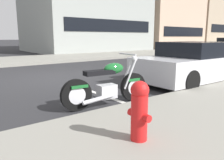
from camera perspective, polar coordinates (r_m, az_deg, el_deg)
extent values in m
plane|color=#28282B|center=(8.48, -14.60, 0.50)|extent=(260.00, 260.00, 0.00)
cube|color=gray|center=(21.01, 9.18, 6.94)|extent=(120.00, 5.00, 0.14)
cube|color=silver|center=(5.39, 0.70, -5.01)|extent=(0.12, 2.20, 0.01)
cylinder|color=black|center=(5.29, 5.42, -1.73)|extent=(0.67, 0.17, 0.66)
cylinder|color=silver|center=(5.29, 5.42, -1.73)|extent=(0.37, 0.15, 0.36)
cylinder|color=black|center=(4.57, -9.15, -3.85)|extent=(0.67, 0.17, 0.66)
cylinder|color=silver|center=(4.57, -9.15, -3.85)|extent=(0.37, 0.15, 0.36)
cube|color=silver|center=(4.89, -1.32, -2.92)|extent=(0.42, 0.29, 0.30)
cube|color=black|center=(4.71, -3.22, 1.96)|extent=(0.70, 0.28, 0.10)
ellipsoid|color=#196028|center=(4.89, 0.46, 3.00)|extent=(0.50, 0.28, 0.24)
cube|color=#196028|center=(4.54, -8.64, -1.56)|extent=(0.37, 0.21, 0.06)
cube|color=#196028|center=(5.24, 5.28, 0.17)|extent=(0.33, 0.19, 0.06)
cylinder|color=silver|center=(5.19, 3.72, 1.61)|extent=(0.34, 0.07, 0.65)
cylinder|color=silver|center=(5.08, 4.65, 1.39)|extent=(0.34, 0.07, 0.65)
cylinder|color=silver|center=(5.06, 3.96, 6.67)|extent=(0.09, 0.62, 0.04)
sphere|color=silver|center=(5.19, 5.73, 5.42)|extent=(0.15, 0.15, 0.15)
cylinder|color=silver|center=(4.65, -3.60, -4.92)|extent=(0.71, 0.15, 0.16)
cube|color=silver|center=(7.98, 20.34, 3.26)|extent=(4.36, 1.99, 0.70)
cube|color=black|center=(7.95, 20.69, 7.45)|extent=(2.10, 1.78, 0.47)
cylinder|color=black|center=(9.66, 20.78, 3.24)|extent=(0.63, 0.24, 0.62)
cylinder|color=black|center=(7.47, 8.58, 1.77)|extent=(0.63, 0.24, 0.62)
cylinder|color=black|center=(6.37, 19.43, -0.30)|extent=(0.63, 0.24, 0.62)
cylinder|color=black|center=(25.49, 24.74, 7.31)|extent=(0.64, 0.27, 0.62)
cylinder|color=red|center=(2.97, 6.97, -9.51)|extent=(0.22, 0.22, 0.62)
sphere|color=red|center=(2.87, 7.15, -2.57)|extent=(0.24, 0.24, 0.24)
cylinder|color=red|center=(3.06, 5.14, -8.27)|extent=(0.10, 0.08, 0.10)
cylinder|color=red|center=(2.87, 8.96, -9.67)|extent=(0.10, 0.08, 0.10)
cube|color=black|center=(21.05, 0.02, 13.75)|extent=(9.58, 0.06, 1.10)
cube|color=tan|center=(32.67, 10.63, 16.65)|extent=(9.29, 10.38, 9.67)
cube|color=black|center=(29.23, 18.18, 11.67)|extent=(7.80, 0.06, 1.10)
cube|color=tan|center=(42.03, 21.06, 16.67)|extent=(12.35, 11.30, 12.38)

